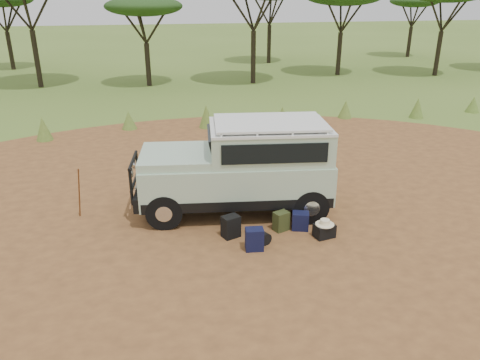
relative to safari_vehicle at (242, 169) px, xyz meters
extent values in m
plane|color=#587529|center=(0.17, -1.15, -1.09)|extent=(140.00, 140.00, 0.00)
cylinder|color=#935D30|center=(0.17, -1.15, -1.09)|extent=(23.00, 23.00, 0.01)
cone|color=#587529|center=(-5.83, 7.15, -0.67)|extent=(0.60, 0.60, 0.85)
cone|color=#587529|center=(-2.83, 8.05, -0.74)|extent=(0.60, 0.60, 0.70)
cone|color=#587529|center=(0.17, 7.65, -0.64)|extent=(0.60, 0.60, 0.90)
cone|color=#587529|center=(3.17, 7.25, -0.69)|extent=(0.60, 0.60, 0.80)
cone|color=#587529|center=(6.17, 7.95, -0.72)|extent=(0.60, 0.60, 0.75)
cone|color=#587529|center=(9.17, 7.35, -0.67)|extent=(0.60, 0.60, 0.85)
cone|color=#587529|center=(12.17, 7.75, -0.74)|extent=(0.60, 0.60, 0.70)
cylinder|color=black|center=(-7.83, 17.85, 0.44)|extent=(0.28, 0.28, 3.06)
cylinder|color=black|center=(-1.83, 17.05, 0.08)|extent=(0.28, 0.28, 2.34)
ellipsoid|color=#173513|center=(-1.83, 17.05, 3.17)|extent=(4.20, 4.20, 1.05)
cylinder|color=black|center=(4.17, 16.65, 0.37)|extent=(0.28, 0.28, 2.93)
cylinder|color=black|center=(10.17, 18.35, 0.21)|extent=(0.28, 0.28, 2.61)
cylinder|color=black|center=(16.17, 16.85, 0.26)|extent=(0.28, 0.28, 2.70)
cylinder|color=black|center=(-10.83, 24.85, 0.15)|extent=(0.28, 0.28, 2.48)
cylinder|color=black|center=(7.17, 24.35, 0.26)|extent=(0.28, 0.28, 2.70)
cylinder|color=black|center=(19.17, 25.35, 0.08)|extent=(0.28, 0.28, 2.34)
ellipsoid|color=#173513|center=(19.17, 25.35, 3.17)|extent=(3.80, 3.80, 0.95)
cube|color=#A9C6AA|center=(-0.15, 0.02, -0.20)|extent=(4.66, 2.36, 0.94)
cube|color=black|center=(-0.15, 0.02, -0.55)|extent=(4.57, 2.39, 0.24)
cube|color=#A9C6AA|center=(0.64, -0.08, 0.64)|extent=(2.96, 2.08, 0.74)
cube|color=white|center=(0.64, -0.08, 1.04)|extent=(2.97, 2.12, 0.06)
cube|color=white|center=(0.64, -0.08, 1.14)|extent=(2.73, 1.99, 0.05)
cube|color=#A9C6AA|center=(-1.55, 0.19, 0.37)|extent=(1.84, 1.91, 0.20)
cube|color=black|center=(-0.71, 0.09, 0.68)|extent=(0.35, 1.51, 0.52)
cube|color=black|center=(0.53, -0.97, 0.68)|extent=(2.34, 0.32, 0.45)
cube|color=black|center=(0.75, 0.81, 0.68)|extent=(2.34, 0.32, 0.45)
cube|color=black|center=(2.03, -0.25, 0.64)|extent=(0.23, 1.46, 0.41)
cube|color=black|center=(-2.43, 0.30, -0.49)|extent=(0.36, 1.80, 0.34)
cylinder|color=black|center=(-2.55, 0.31, 0.30)|extent=(0.22, 1.28, 0.07)
cylinder|color=black|center=(-2.55, 0.31, -0.23)|extent=(0.22, 1.28, 0.07)
cylinder|color=silver|center=(-2.60, 0.04, 0.10)|extent=(0.10, 0.23, 0.22)
cylinder|color=silver|center=(-2.53, 0.59, 0.10)|extent=(0.10, 0.23, 0.22)
cube|color=white|center=(-2.51, 0.31, -0.38)|extent=(0.09, 0.42, 0.12)
cylinder|color=black|center=(-0.53, 0.94, 0.57)|extent=(0.09, 0.09, 0.82)
cylinder|color=black|center=(-1.92, -0.57, -0.67)|extent=(0.86, 0.38, 0.83)
cylinder|color=black|center=(-1.73, 1.02, -0.67)|extent=(0.86, 0.38, 0.83)
cylinder|color=black|center=(1.43, -0.98, -0.67)|extent=(0.86, 0.38, 0.83)
cylinder|color=black|center=(1.62, 0.61, -0.67)|extent=(0.86, 0.38, 0.83)
cylinder|color=brown|center=(-3.83, 0.29, -0.42)|extent=(0.20, 0.38, 1.34)
cube|color=black|center=(-0.52, -1.29, -0.84)|extent=(0.44, 0.39, 0.51)
cube|color=#12173A|center=(-0.14, -1.93, -0.85)|extent=(0.40, 0.30, 0.49)
cube|color=#343C1B|center=(0.65, -1.22, -0.86)|extent=(0.39, 0.34, 0.46)
cube|color=#12173A|center=(1.09, -1.26, -0.88)|extent=(0.44, 0.38, 0.42)
cube|color=black|center=(1.50, -1.71, -0.94)|extent=(0.49, 0.39, 0.31)
cylinder|color=black|center=(0.10, -1.71, -0.95)|extent=(0.37, 0.37, 0.27)
cylinder|color=#F6E9B8|center=(1.50, -1.71, -0.77)|extent=(0.41, 0.41, 0.02)
cylinder|color=#F6E9B8|center=(1.50, -1.71, -0.71)|extent=(0.21, 0.21, 0.10)
camera|label=1|loc=(-2.17, -10.27, 4.00)|focal=35.00mm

